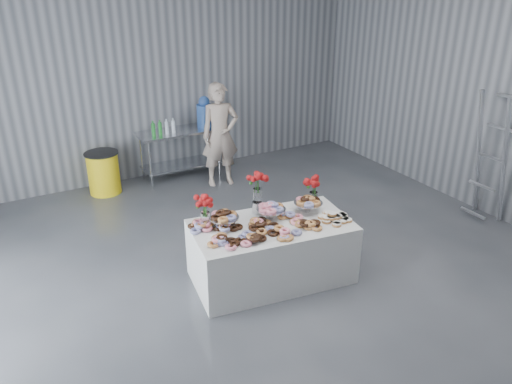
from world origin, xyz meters
TOP-DOWN VIEW (x-y plane):
  - ground at (0.00, 0.00)m, footprint 9.00×9.00m
  - room_walls at (-0.27, 0.07)m, footprint 8.04×9.04m
  - display_table at (0.11, 0.49)m, footprint 2.02×1.26m
  - prep_table at (0.34, 4.10)m, footprint 1.50×0.60m
  - donut_mounds at (0.11, 0.44)m, footprint 1.90×1.05m
  - cake_stand_left at (-0.42, 0.72)m, footprint 0.36×0.36m
  - cake_stand_mid at (0.18, 0.63)m, footprint 0.36×0.36m
  - cake_stand_right at (0.67, 0.56)m, footprint 0.36×0.36m
  - danish_pile at (0.83, 0.24)m, footprint 0.48×0.48m
  - bouquet_left at (-0.60, 0.84)m, footprint 0.26×0.26m
  - bouquet_right at (0.84, 0.69)m, footprint 0.26×0.26m
  - bouquet_center at (0.11, 0.84)m, footprint 0.26×0.26m
  - water_jug at (0.84, 4.10)m, footprint 0.28×0.28m
  - drink_bottles at (0.02, 4.00)m, footprint 0.54×0.08m
  - person at (0.85, 3.49)m, footprint 0.72×0.53m
  - trash_barrel at (-1.06, 4.10)m, footprint 0.57×0.57m
  - stepladder at (3.75, 0.32)m, footprint 0.61×0.50m

SIDE VIEW (x-z plane):
  - ground at x=0.00m, z-range 0.00..0.00m
  - trash_barrel at x=-1.06m, z-range 0.00..0.73m
  - display_table at x=0.11m, z-range 0.00..0.75m
  - prep_table at x=0.34m, z-range 0.17..1.07m
  - donut_mounds at x=0.11m, z-range 0.75..0.84m
  - danish_pile at x=0.83m, z-range 0.75..0.86m
  - cake_stand_left at x=-0.42m, z-range 0.80..0.98m
  - cake_stand_mid at x=0.18m, z-range 0.80..0.98m
  - cake_stand_right at x=0.67m, z-range 0.80..0.98m
  - person at x=0.85m, z-range 0.00..1.80m
  - stepladder at x=3.75m, z-range 0.00..2.00m
  - drink_bottles at x=0.02m, z-range 0.90..1.17m
  - bouquet_left at x=-0.60m, z-range 0.84..1.26m
  - bouquet_right at x=0.84m, z-range 0.84..1.26m
  - bouquet_center at x=0.11m, z-range 0.84..1.41m
  - water_jug at x=0.84m, z-range 0.87..1.43m
  - room_walls at x=-0.27m, z-range 0.63..4.65m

